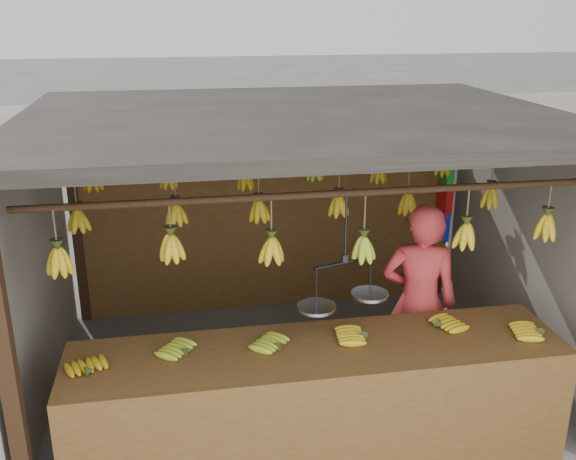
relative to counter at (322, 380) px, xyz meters
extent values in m
plane|color=#5B5B57|center=(0.03, 1.23, -0.71)|extent=(80.00, 80.00, 0.00)
cube|color=black|center=(-1.97, -0.27, 0.44)|extent=(0.10, 0.10, 2.30)
cube|color=black|center=(-1.97, 2.73, 0.44)|extent=(0.10, 0.10, 2.30)
cube|color=black|center=(2.03, 2.73, 0.44)|extent=(0.10, 0.10, 2.30)
cube|color=black|center=(0.03, 1.23, 1.64)|extent=(4.30, 3.30, 0.10)
cylinder|color=black|center=(0.03, 0.23, 1.29)|extent=(4.00, 0.05, 0.05)
cylinder|color=black|center=(0.03, 1.23, 1.29)|extent=(4.00, 0.05, 0.05)
cylinder|color=black|center=(0.03, 2.23, 1.29)|extent=(4.00, 0.05, 0.05)
cube|color=brown|center=(0.03, 2.73, 0.19)|extent=(4.00, 0.06, 1.80)
cube|color=brown|center=(0.00, 0.13, 0.15)|extent=(3.56, 0.79, 0.08)
cube|color=brown|center=(0.00, -0.26, -0.26)|extent=(3.56, 0.04, 0.90)
cube|color=black|center=(1.68, -0.21, -0.30)|extent=(0.07, 0.07, 0.82)
cube|color=black|center=(-1.68, 0.48, -0.30)|extent=(0.07, 0.07, 0.82)
cube|color=black|center=(1.68, 0.48, -0.30)|extent=(0.07, 0.07, 0.82)
ellipsoid|color=#BD9714|center=(-1.56, 0.03, 0.22)|extent=(0.25, 0.29, 0.06)
ellipsoid|color=#92A523|center=(-0.93, 0.18, 0.22)|extent=(0.30, 0.29, 0.06)
ellipsoid|color=#92A523|center=(-0.28, 0.14, 0.22)|extent=(0.30, 0.30, 0.06)
ellipsoid|color=#BD9714|center=(0.34, 0.19, 0.22)|extent=(0.26, 0.20, 0.06)
ellipsoid|color=#BD9714|center=(0.95, 0.23, 0.22)|extent=(0.29, 0.25, 0.06)
ellipsoid|color=#BD9714|center=(1.63, 0.02, 0.22)|extent=(0.27, 0.23, 0.06)
ellipsoid|color=#BD9714|center=(-1.70, 0.20, 0.94)|extent=(0.16, 0.16, 0.28)
ellipsoid|color=#BD9714|center=(-0.99, 0.25, 0.97)|extent=(0.16, 0.16, 0.28)
ellipsoid|color=#BD9714|center=(-0.31, 0.27, 0.90)|extent=(0.16, 0.16, 0.28)
ellipsoid|color=#92A523|center=(0.34, 0.26, 0.87)|extent=(0.16, 0.16, 0.28)
ellipsoid|color=#BD9714|center=(1.08, 0.22, 0.94)|extent=(0.16, 0.16, 0.28)
ellipsoid|color=#BD9714|center=(1.70, 0.22, 0.96)|extent=(0.16, 0.16, 0.28)
ellipsoid|color=#BD9714|center=(-1.71, 1.21, 0.89)|extent=(0.16, 0.16, 0.28)
ellipsoid|color=#BD9714|center=(-0.95, 1.25, 0.89)|extent=(0.16, 0.16, 0.28)
ellipsoid|color=#BD9714|center=(-0.27, 1.21, 0.89)|extent=(0.16, 0.16, 0.28)
ellipsoid|color=#BD9714|center=(0.40, 1.20, 0.90)|extent=(0.16, 0.16, 0.28)
ellipsoid|color=#BD9714|center=(1.03, 1.27, 0.86)|extent=(0.16, 0.16, 0.28)
ellipsoid|color=#BD9714|center=(1.77, 1.20, 0.90)|extent=(0.16, 0.16, 0.28)
ellipsoid|color=#BD9714|center=(-1.70, 2.21, 0.95)|extent=(0.16, 0.16, 0.28)
ellipsoid|color=#BD9714|center=(-1.00, 2.20, 0.94)|extent=(0.16, 0.16, 0.28)
ellipsoid|color=#BD9714|center=(-0.27, 2.26, 0.87)|extent=(0.16, 0.16, 0.28)
ellipsoid|color=#92A523|center=(0.41, 2.18, 0.96)|extent=(0.16, 0.16, 0.28)
ellipsoid|color=#BD9714|center=(1.09, 2.25, 0.89)|extent=(0.16, 0.16, 0.28)
ellipsoid|color=#BD9714|center=(1.76, 2.22, 0.93)|extent=(0.16, 0.16, 0.28)
cylinder|color=black|center=(0.20, 0.23, 1.04)|extent=(0.02, 0.02, 0.51)
cylinder|color=black|center=(0.20, 0.23, 0.79)|extent=(0.48, 0.18, 0.02)
cylinder|color=silver|center=(-0.01, 0.16, 0.49)|extent=(0.27, 0.27, 0.02)
cylinder|color=silver|center=(0.42, 0.30, 0.49)|extent=(0.27, 0.27, 0.02)
imported|color=#BF3333|center=(0.99, 0.76, 0.16)|extent=(0.73, 0.59, 1.73)
cube|color=#199926|center=(1.97, 2.58, 0.77)|extent=(0.08, 0.26, 0.34)
cube|color=red|center=(1.97, 2.58, 0.48)|extent=(0.08, 0.26, 0.34)
cube|color=#1426BF|center=(1.97, 2.58, 0.18)|extent=(0.08, 0.26, 0.34)
cube|color=yellow|center=(1.97, 2.58, -0.21)|extent=(0.08, 0.26, 0.34)
camera|label=1|loc=(-0.92, -3.80, 2.48)|focal=40.00mm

